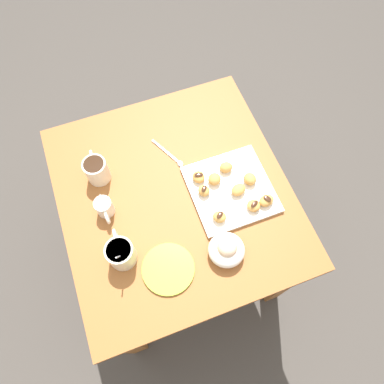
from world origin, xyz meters
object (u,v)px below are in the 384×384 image
pastry_plate_square (231,189)px  beignet_4 (238,190)px  beignet_2 (250,179)px  ice_cream_bowl (227,249)px  beignet_8 (254,206)px  beignet_3 (214,179)px  coffee_mug_cream_right (96,169)px  beignet_5 (219,217)px  beignet_0 (199,177)px  dining_table (176,209)px  beignet_6 (266,201)px  cream_pitcher_white (104,207)px  beignet_7 (226,167)px  beignet_1 (204,191)px  coffee_mug_cream_left (121,253)px  saucer_lime_left (168,269)px

pastry_plate_square → beignet_4: beignet_4 is taller
pastry_plate_square → beignet_2: beignet_2 is taller
ice_cream_bowl → beignet_8: 0.19m
beignet_2 → beignet_3: 0.13m
beignet_8 → ice_cream_bowl: bearing=127.0°
ice_cream_bowl → beignet_2: 0.27m
beignet_2 → beignet_4: bearing=113.8°
coffee_mug_cream_right → beignet_5: bearing=-132.0°
beignet_0 → beignet_4: size_ratio=0.90×
dining_table → beignet_0: size_ratio=17.83×
beignet_2 → beignet_6: 0.10m
coffee_mug_cream_right → cream_pitcher_white: (-0.14, 0.01, -0.01)m
pastry_plate_square → beignet_7: size_ratio=5.94×
pastry_plate_square → beignet_1: 0.10m
ice_cream_bowl → beignet_7: ice_cream_bowl is taller
ice_cream_bowl → beignet_0: 0.28m
cream_pitcher_white → coffee_mug_cream_left: bearing=-176.4°
cream_pitcher_white → beignet_0: size_ratio=2.13×
ice_cream_bowl → beignet_4: 0.22m
cream_pitcher_white → beignet_2: cream_pitcher_white is taller
dining_table → coffee_mug_cream_right: (0.16, 0.23, 0.19)m
dining_table → pastry_plate_square: (-0.06, -0.19, 0.15)m
beignet_0 → beignet_8: (-0.17, -0.14, -0.00)m
dining_table → beignet_7: size_ratio=18.26×
coffee_mug_cream_left → beignet_5: (0.01, -0.35, -0.02)m
pastry_plate_square → beignet_6: (-0.09, -0.09, 0.02)m
coffee_mug_cream_left → saucer_lime_left: size_ratio=0.87×
saucer_lime_left → beignet_6: bearing=-75.7°
coffee_mug_cream_right → beignet_4: (-0.24, -0.45, -0.02)m
beignet_0 → beignet_1: size_ratio=1.13×
saucer_lime_left → beignet_0: size_ratio=3.52×
beignet_5 → beignet_6: 0.18m
coffee_mug_cream_left → ice_cream_bowl: coffee_mug_cream_left is taller
pastry_plate_square → beignet_4: 0.04m
cream_pitcher_white → beignet_0: 0.34m
dining_table → beignet_6: (-0.15, -0.29, 0.17)m
pastry_plate_square → beignet_5: (-0.09, 0.08, 0.02)m
coffee_mug_cream_right → beignet_6: size_ratio=2.27×
ice_cream_bowl → beignet_0: bearing=-1.9°
cream_pitcher_white → beignet_7: (0.00, -0.45, -0.01)m
cream_pitcher_white → beignet_6: cream_pitcher_white is taller
beignet_3 → beignet_1: bearing=119.7°
saucer_lime_left → beignet_1: 0.30m
beignet_2 → pastry_plate_square: bearing=93.0°
beignet_7 → beignet_5: bearing=150.8°
saucer_lime_left → cream_pitcher_white: bearing=27.2°
cream_pitcher_white → beignet_1: bearing=-99.5°
beignet_6 → coffee_mug_cream_right: bearing=59.2°
pastry_plate_square → cream_pitcher_white: cream_pitcher_white is taller
beignet_1 → beignet_4: same height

